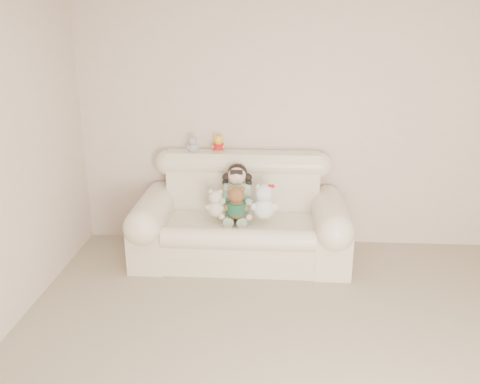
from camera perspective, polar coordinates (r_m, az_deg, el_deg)
name	(u,v)px	position (r m, az deg, el deg)	size (l,w,h in m)	color
wall_back	(296,123)	(5.28, 6.33, 7.64)	(4.50, 4.50, 0.00)	beige
sofa	(241,211)	(5.02, 0.08, -2.18)	(2.10, 0.95, 1.03)	beige
seated_child	(237,191)	(5.03, -0.33, 0.11)	(0.33, 0.41, 0.56)	#347D43
brown_teddy	(236,199)	(4.83, -0.40, -0.83)	(0.24, 0.19, 0.38)	brown
white_cat	(264,198)	(4.82, 2.74, -0.65)	(0.27, 0.21, 0.42)	white
cream_teddy	(216,201)	(4.89, -2.74, -0.96)	(0.21, 0.16, 0.32)	silver
yellow_mini_bear	(218,142)	(5.24, -2.43, 5.60)	(0.14, 0.11, 0.22)	yellow
grey_mini_plush	(193,143)	(5.23, -5.29, 5.48)	(0.13, 0.10, 0.21)	#B7B6BD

